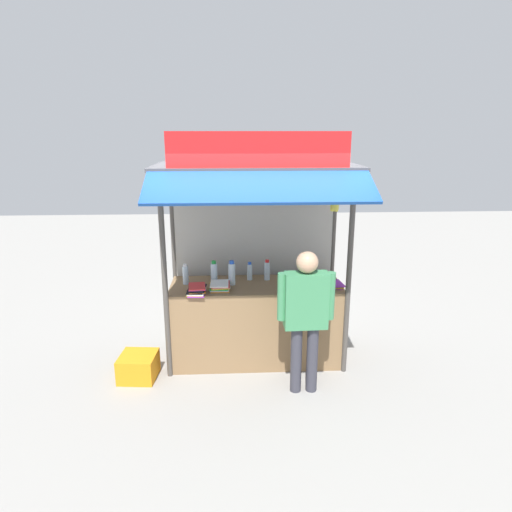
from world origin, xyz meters
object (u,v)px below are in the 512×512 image
object	(u,v)px
banana_bunch_inner_left	(335,204)
plastic_crate	(138,366)
magazine_stack_center	(334,284)
vendor_person	(306,310)
magazine_stack_mid_right	(220,286)
water_bottle_far_left	(214,273)
water_bottle_left	(232,273)
water_bottle_front_left	(250,272)
magazine_stack_back_right	(197,290)
water_bottle_front_right	(186,275)
banana_bunch_inner_right	(184,197)
water_bottle_right	(304,269)
water_bottle_mid_left	(267,270)
magazine_stack_back_left	(300,285)

from	to	relation	value
banana_bunch_inner_left	plastic_crate	size ratio (longest dim) A/B	0.81
magazine_stack_center	vendor_person	size ratio (longest dim) A/B	0.19
magazine_stack_mid_right	water_bottle_far_left	bearing A→B (deg)	109.78
magazine_stack_mid_right	plastic_crate	size ratio (longest dim) A/B	0.72
water_bottle_left	magazine_stack_mid_right	xyz separation A→B (m)	(-0.14, -0.16, -0.10)
water_bottle_front_left	magazine_stack_mid_right	size ratio (longest dim) A/B	0.78
magazine_stack_center	banana_bunch_inner_left	world-z (taller)	banana_bunch_inner_left
water_bottle_left	plastic_crate	bearing A→B (deg)	-158.75
magazine_stack_center	magazine_stack_back_right	world-z (taller)	magazine_stack_back_right
water_bottle_front_right	banana_bunch_inner_left	size ratio (longest dim) A/B	0.75
banana_bunch_inner_left	vendor_person	world-z (taller)	banana_bunch_inner_left
water_bottle_far_left	magazine_stack_back_right	world-z (taller)	water_bottle_far_left
magazine_stack_back_right	banana_bunch_inner_right	distance (m)	1.08
vendor_person	plastic_crate	world-z (taller)	vendor_person
water_bottle_front_left	banana_bunch_inner_left	xyz separation A→B (m)	(0.86, -0.64, 0.92)
banana_bunch_inner_right	vendor_person	distance (m)	1.69
water_bottle_front_right	plastic_crate	size ratio (longest dim) A/B	0.61
water_bottle_far_left	magazine_stack_back_right	distance (m)	0.39
water_bottle_front_left	magazine_stack_mid_right	world-z (taller)	water_bottle_front_left
vendor_person	plastic_crate	bearing A→B (deg)	167.07
water_bottle_left	water_bottle_right	bearing A→B (deg)	11.74
water_bottle_left	water_bottle_front_right	world-z (taller)	water_bottle_left
water_bottle_front_left	water_bottle_front_right	bearing A→B (deg)	-171.32
magazine_stack_center	water_bottle_mid_left	bearing A→B (deg)	160.68
magazine_stack_back_left	vendor_person	world-z (taller)	vendor_person
water_bottle_right	magazine_stack_back_right	distance (m)	1.36
water_bottle_far_left	magazine_stack_mid_right	bearing A→B (deg)	-70.22
water_bottle_front_left	plastic_crate	world-z (taller)	water_bottle_front_left
water_bottle_left	magazine_stack_back_right	distance (m)	0.50
water_bottle_front_left	magazine_stack_back_right	xyz separation A→B (m)	(-0.61, -0.45, -0.06)
banana_bunch_inner_left	water_bottle_left	bearing A→B (deg)	155.72
magazine_stack_center	water_bottle_front_left	bearing A→B (deg)	164.16
plastic_crate	vendor_person	bearing A→B (deg)	-10.82
magazine_stack_mid_right	banana_bunch_inner_left	bearing A→B (deg)	-15.02
water_bottle_mid_left	banana_bunch_inner_left	bearing A→B (deg)	-44.57
water_bottle_far_left	banana_bunch_inner_left	world-z (taller)	banana_bunch_inner_left
water_bottle_mid_left	banana_bunch_inner_left	size ratio (longest dim) A/B	0.77
water_bottle_front_right	magazine_stack_back_right	distance (m)	0.38
banana_bunch_inner_right	plastic_crate	bearing A→B (deg)	173.79
water_bottle_far_left	magazine_stack_center	size ratio (longest dim) A/B	0.95
water_bottle_front_right	magazine_stack_back_right	size ratio (longest dim) A/B	0.87
water_bottle_front_left	banana_bunch_inner_left	distance (m)	1.41
water_bottle_front_right	magazine_stack_back_right	world-z (taller)	water_bottle_front_right
magazine_stack_back_left	banana_bunch_inner_right	xyz separation A→B (m)	(-1.25, -0.32, 1.07)
water_bottle_right	magazine_stack_center	distance (m)	0.45
plastic_crate	water_bottle_front_left	bearing A→B (deg)	24.13
water_bottle_mid_left	plastic_crate	bearing A→B (deg)	-159.23
magazine_stack_center	water_bottle_right	bearing A→B (deg)	136.56
water_bottle_front_left	magazine_stack_mid_right	xyz separation A→B (m)	(-0.35, -0.32, -0.07)
banana_bunch_inner_right	magazine_stack_center	bearing A→B (deg)	12.34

